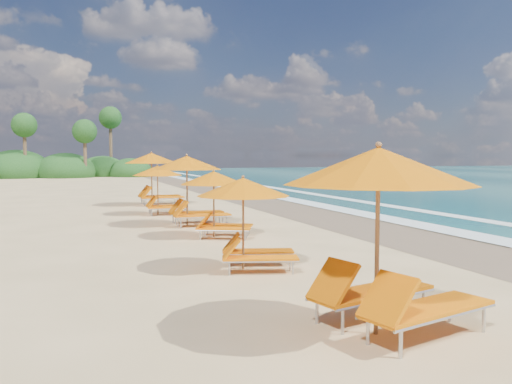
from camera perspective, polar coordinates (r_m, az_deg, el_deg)
name	(u,v)px	position (r m, az deg, el deg)	size (l,w,h in m)	color
ground	(256,228)	(17.27, 0.00, -3.97)	(160.00, 160.00, 0.00)	#D6B67D
wet_sand	(361,223)	(19.00, 11.44, -3.31)	(4.00, 160.00, 0.01)	#7B6549
surf_foam	(424,219)	(20.52, 17.90, -2.82)	(4.00, 160.00, 0.01)	white
station_0	(388,226)	(7.25, 14.22, -3.65)	(3.18, 3.06, 2.58)	olive
station_1	(250,217)	(10.95, -0.61, -2.72)	(2.50, 2.43, 1.99)	olive
station_2	(219,199)	(15.30, -4.07, -0.81)	(2.61, 2.60, 1.99)	olive
station_3	(192,185)	(18.08, -6.96, 0.74)	(2.66, 2.46, 2.46)	olive
station_4	(162,186)	(21.56, -10.28, 0.60)	(2.27, 2.12, 2.04)	olive
station_5	(156,175)	(25.68, -10.90, 1.83)	(2.78, 2.56, 2.60)	olive
treeline	(27,169)	(61.75, -23.74, 2.36)	(25.80, 8.80, 9.74)	#163D14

